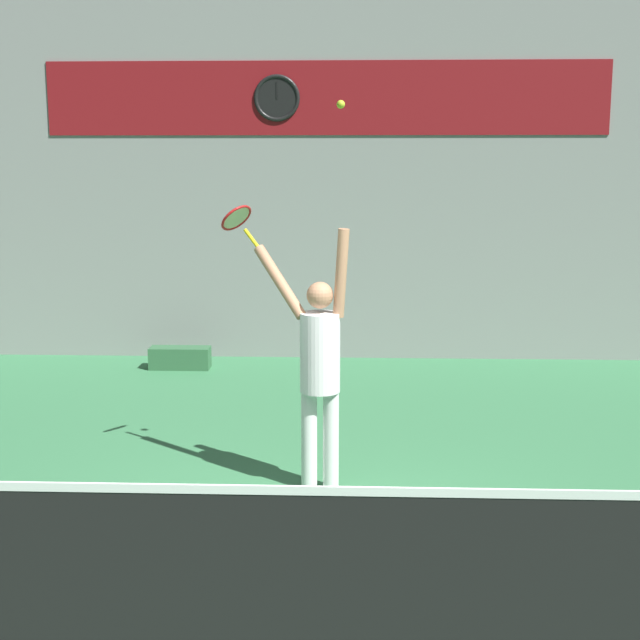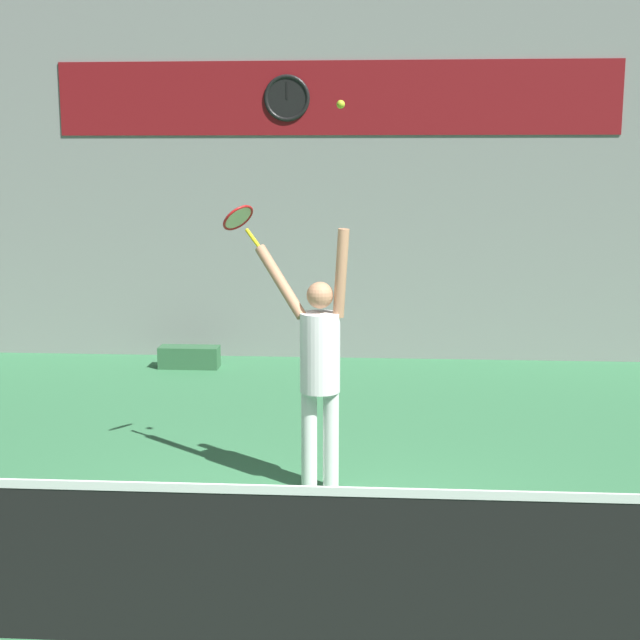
# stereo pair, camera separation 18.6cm
# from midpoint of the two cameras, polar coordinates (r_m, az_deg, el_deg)

# --- Properties ---
(ground_plane) EXTENTS (18.00, 18.00, 0.00)m
(ground_plane) POSITION_cam_midpoint_polar(r_m,az_deg,el_deg) (6.20, -2.58, -15.46)
(ground_plane) COLOR #387A4C
(back_wall) EXTENTS (18.00, 0.10, 5.00)m
(back_wall) POSITION_cam_midpoint_polar(r_m,az_deg,el_deg) (11.96, -0.07, 9.41)
(back_wall) COLOR gray
(back_wall) RESTS_ON ground_plane
(sponsor_banner) EXTENTS (7.33, 0.02, 0.95)m
(sponsor_banner) POSITION_cam_midpoint_polar(r_m,az_deg,el_deg) (11.92, -0.08, 14.02)
(sponsor_banner) COLOR maroon
(scoreboard_clock) EXTENTS (0.60, 0.05, 0.60)m
(scoreboard_clock) POSITION_cam_midpoint_polar(r_m,az_deg,el_deg) (11.95, -3.24, 14.00)
(scoreboard_clock) COLOR black
(court_net) EXTENTS (8.39, 0.07, 1.06)m
(court_net) POSITION_cam_midpoint_polar(r_m,az_deg,el_deg) (5.07, -3.63, -15.37)
(court_net) COLOR #333333
(court_net) RESTS_ON ground_plane
(tennis_player) EXTENTS (0.83, 0.52, 2.15)m
(tennis_player) POSITION_cam_midpoint_polar(r_m,az_deg,el_deg) (7.20, -0.80, -2.69)
(tennis_player) COLOR white
(tennis_player) RESTS_ON ground_plane
(tennis_racket) EXTENTS (0.40, 0.37, 0.36)m
(tennis_racket) POSITION_cam_midpoint_polar(r_m,az_deg,el_deg) (7.54, -6.00, 6.39)
(tennis_racket) COLOR yellow
(tennis_ball) EXTENTS (0.06, 0.06, 0.06)m
(tennis_ball) POSITION_cam_midpoint_polar(r_m,az_deg,el_deg) (6.99, 0.56, 13.64)
(tennis_ball) COLOR #CCDB2D
(water_bottle) EXTENTS (0.07, 0.07, 0.28)m
(water_bottle) POSITION_cam_midpoint_polar(r_m,az_deg,el_deg) (11.81, -8.95, -2.34)
(water_bottle) COLOR #198CCC
(water_bottle) RESTS_ON ground_plane
(equipment_bag) EXTENTS (0.78, 0.29, 0.28)m
(equipment_bag) POSITION_cam_midpoint_polar(r_m,az_deg,el_deg) (11.70, -9.40, -2.41)
(equipment_bag) COLOR #33663F
(equipment_bag) RESTS_ON ground_plane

